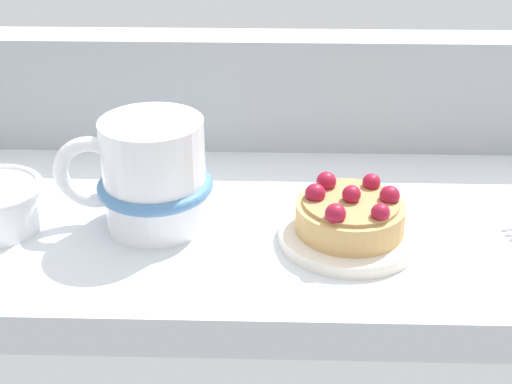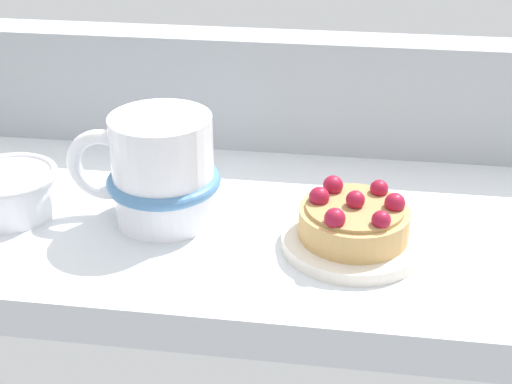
% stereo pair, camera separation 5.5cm
% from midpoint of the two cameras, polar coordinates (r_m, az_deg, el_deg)
% --- Properties ---
extents(ground_plane, '(0.75, 0.31, 0.03)m').
position_cam_midpoint_polar(ground_plane, '(0.61, 4.79, -2.59)').
color(ground_plane, silver).
extents(window_rail_back, '(0.73, 0.05, 0.11)m').
position_cam_midpoint_polar(window_rail_back, '(0.70, 5.75, 7.82)').
color(window_rail_back, '#9EA3A8').
rests_on(window_rail_back, ground_plane).
extents(dessert_plate, '(0.11, 0.11, 0.01)m').
position_cam_midpoint_polar(dessert_plate, '(0.56, 10.47, -3.91)').
color(dessert_plate, silver).
rests_on(dessert_plate, ground_plane).
extents(raspberry_tart, '(0.08, 0.08, 0.04)m').
position_cam_midpoint_polar(raspberry_tart, '(0.55, 10.64, -2.15)').
color(raspberry_tart, tan).
rests_on(raspberry_tart, dessert_plate).
extents(coffee_mug, '(0.13, 0.09, 0.09)m').
position_cam_midpoint_polar(coffee_mug, '(0.57, -4.92, 1.66)').
color(coffee_mug, white).
rests_on(coffee_mug, ground_plane).
extents(sugar_bowl, '(0.08, 0.08, 0.04)m').
position_cam_midpoint_polar(sugar_bowl, '(0.61, -16.53, 0.04)').
color(sugar_bowl, white).
rests_on(sugar_bowl, ground_plane).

